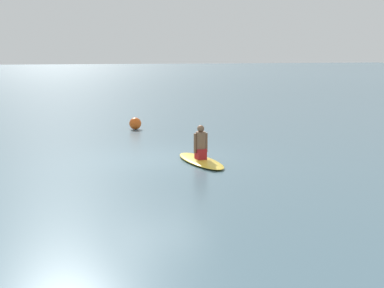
# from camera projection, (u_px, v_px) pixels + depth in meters

# --- Properties ---
(ground_plane) EXTENTS (400.00, 400.00, 0.00)m
(ground_plane) POSITION_uv_depth(u_px,v_px,m) (162.00, 159.00, 15.41)
(ground_plane) COLOR slate
(surfboard) EXTENTS (0.94, 2.67, 0.10)m
(surfboard) POSITION_uv_depth(u_px,v_px,m) (201.00, 161.00, 14.87)
(surfboard) COLOR gold
(surfboard) RESTS_ON ground
(person_paddler) EXTENTS (0.42, 0.33, 0.95)m
(person_paddler) POSITION_uv_depth(u_px,v_px,m) (201.00, 144.00, 14.79)
(person_paddler) COLOR #A51E23
(person_paddler) RESTS_ON surfboard
(buoy_marker) EXTENTS (0.49, 0.49, 0.49)m
(buoy_marker) POSITION_uv_depth(u_px,v_px,m) (135.00, 124.00, 21.59)
(buoy_marker) COLOR #E55919
(buoy_marker) RESTS_ON ground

